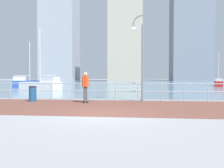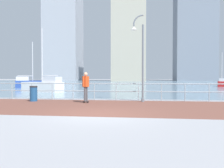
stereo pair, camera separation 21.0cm
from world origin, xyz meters
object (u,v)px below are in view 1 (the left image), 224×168
at_px(lamppost, 140,54).
at_px(sailboat_red, 41,86).
at_px(skateboarder, 85,84).
at_px(trash_bin, 33,94).
at_px(sailboat_white, 29,83).
at_px(sailboat_teal, 218,83).

relative_size(lamppost, sailboat_red, 0.82).
bearing_deg(skateboarder, lamppost, 18.71).
bearing_deg(skateboarder, trash_bin, 172.69).
bearing_deg(trash_bin, sailboat_white, 116.12).
distance_m(trash_bin, sailboat_teal, 32.26).
bearing_deg(sailboat_red, trash_bin, -70.14).
height_order(skateboarder, sailboat_white, sailboat_white).
bearing_deg(sailboat_teal, sailboat_white, -163.91).
bearing_deg(sailboat_white, sailboat_teal, 16.09).
height_order(lamppost, trash_bin, lamppost).
distance_m(sailboat_white, sailboat_teal, 28.68).
xyz_separation_m(lamppost, skateboarder, (-3.06, -1.04, -1.80)).
distance_m(lamppost, sailboat_teal, 28.61).
xyz_separation_m(skateboarder, sailboat_teal, (15.15, 26.86, -0.55)).
bearing_deg(skateboarder, sailboat_white, 123.28).
xyz_separation_m(trash_bin, sailboat_red, (-3.34, 9.25, 0.13)).
bearing_deg(lamppost, trash_bin, -174.60).
bearing_deg(sailboat_teal, trash_bin, -124.98).
relative_size(skateboarder, sailboat_teal, 0.33).
bearing_deg(skateboarder, sailboat_red, 124.65).
height_order(skateboarder, trash_bin, skateboarder).
distance_m(skateboarder, sailboat_red, 11.78).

